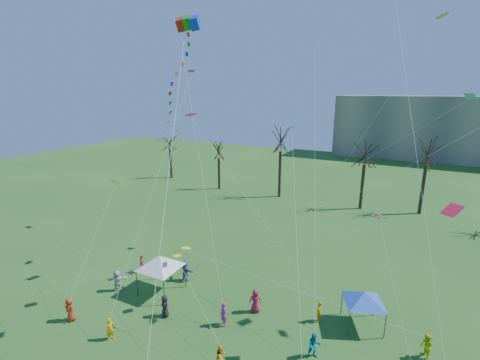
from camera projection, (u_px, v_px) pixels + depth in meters
The scene contains 7 objects.
distant_building at pixel (470, 129), 77.92m from camera, with size 60.00×14.00×15.00m, color gray.
bare_tree_row at pixel (369, 158), 45.93m from camera, with size 69.41×7.63×11.29m.
big_box_kite at pixel (177, 91), 21.20m from camera, with size 2.87×5.96×20.58m.
canopy_tent_white at pixel (160, 262), 27.10m from camera, with size 4.25×4.25×3.18m.
canopy_tent_blue at pixel (364, 297), 23.14m from camera, with size 3.35×3.35×2.71m.
festival_crowd at pixel (226, 320), 22.98m from camera, with size 24.96×9.05×1.86m.
small_kites_aloft at pixel (280, 135), 23.97m from camera, with size 30.39×18.96×31.77m.
Camera 1 is at (9.14, -12.16, 16.13)m, focal length 25.00 mm.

